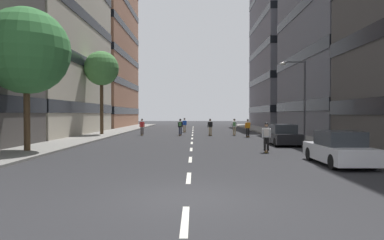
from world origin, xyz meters
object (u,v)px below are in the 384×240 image
object	(u,v)px
street_tree_mid	(102,69)
skater_6	(142,126)
street_tree_near	(26,51)
skater_4	(185,124)
parked_car_mid	(338,149)
skater_5	(234,126)
skater_1	(210,126)
skater_0	(248,127)
parked_car_near	(282,135)
streetlamp_right	(300,91)
skater_2	(266,135)
skater_3	(180,126)

from	to	relation	value
street_tree_mid	skater_6	xyz separation A→B (m)	(4.29, -0.10, -6.05)
street_tree_near	skater_4	bearing A→B (deg)	69.42
parked_car_mid	street_tree_near	distance (m)	17.75
skater_5	skater_1	bearing A→B (deg)	-168.74
skater_0	parked_car_near	bearing A→B (deg)	-81.58
parked_car_near	street_tree_near	xyz separation A→B (m)	(-16.27, -5.24, 5.24)
street_tree_mid	skater_0	bearing A→B (deg)	-11.05
streetlamp_right	skater_2	world-z (taller)	streetlamp_right
skater_5	skater_6	distance (m)	9.78
street_tree_mid	skater_3	xyz separation A→B (m)	(8.34, -0.28, -6.02)
parked_car_near	street_tree_mid	bearing A→B (deg)	145.01
skater_5	skater_0	bearing A→B (deg)	-72.60
skater_6	skater_1	bearing A→B (deg)	-2.30
streetlamp_right	skater_4	xyz separation A→B (m)	(-9.91, 14.49, -3.15)
skater_4	parked_car_mid	bearing A→B (deg)	-74.51
parked_car_mid	skater_3	bearing A→B (deg)	110.60
parked_car_near	skater_5	size ratio (longest dim) A/B	2.47
skater_0	skater_3	world-z (taller)	same
street_tree_near	skater_2	size ratio (longest dim) A/B	4.68
skater_0	skater_1	size ratio (longest dim) A/B	1.00
parked_car_near	skater_5	distance (m)	11.73
skater_5	street_tree_mid	bearing A→B (deg)	-179.49
skater_4	skater_0	bearing A→B (deg)	-55.16
street_tree_mid	streetlamp_right	size ratio (longest dim) A/B	1.35
street_tree_near	streetlamp_right	xyz separation A→B (m)	(18.51, 8.43, -1.80)
parked_car_mid	skater_0	bearing A→B (deg)	93.88
skater_2	skater_0	bearing A→B (deg)	85.97
skater_6	skater_2	bearing A→B (deg)	-58.97
skater_4	street_tree_near	bearing A→B (deg)	-110.58
skater_3	skater_4	size ratio (longest dim) A/B	1.00
parked_car_near	skater_1	distance (m)	12.00
parked_car_mid	street_tree_near	bearing A→B (deg)	163.67
skater_2	skater_3	xyz separation A→B (m)	(-5.74, 16.09, 0.00)
streetlamp_right	street_tree_near	bearing A→B (deg)	-155.52
parked_car_mid	skater_0	world-z (taller)	skater_0
parked_car_mid	parked_car_near	bearing A→B (deg)	90.00
skater_0	skater_2	size ratio (longest dim) A/B	1.00
street_tree_mid	skater_5	distance (m)	15.30
parked_car_near	skater_0	bearing A→B (deg)	98.42
parked_car_mid	skater_2	size ratio (longest dim) A/B	2.47
parked_car_mid	skater_3	world-z (taller)	skater_3
skater_0	skater_6	world-z (taller)	same
skater_0	parked_car_mid	bearing A→B (deg)	-86.12
street_tree_mid	streetlamp_right	distance (m)	20.45
skater_2	skater_5	size ratio (longest dim) A/B	1.00
skater_3	skater_6	world-z (taller)	same
parked_car_near	skater_6	size ratio (longest dim) A/B	2.47
streetlamp_right	skater_4	bearing A→B (deg)	124.37
streetlamp_right	skater_1	size ratio (longest dim) A/B	3.65
skater_6	street_tree_near	bearing A→B (deg)	-104.55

